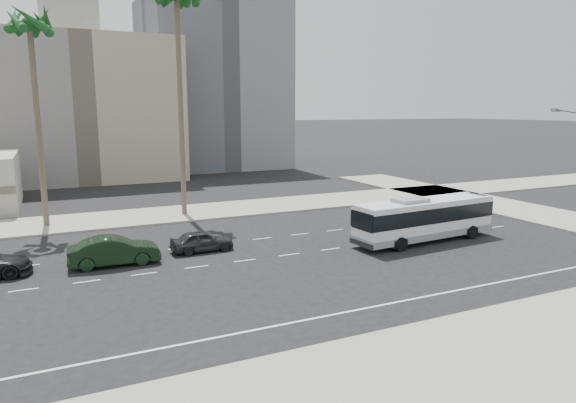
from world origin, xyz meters
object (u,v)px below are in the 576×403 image
palm_mid (30,29)px  car_b (114,251)px  city_bus (425,218)px  car_a (202,241)px

palm_mid → car_b: bearing=-74.1°
city_bus → car_a: (-14.73, 4.12, -0.96)m
car_a → palm_mid: bearing=36.6°
car_a → palm_mid: palm_mid is taller
car_a → city_bus: bearing=-106.3°
car_b → car_a: bearing=-80.6°
car_a → car_b: bearing=96.5°
car_b → palm_mid: size_ratio=0.31×
city_bus → palm_mid: 31.63m
car_b → city_bus: bearing=-97.4°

